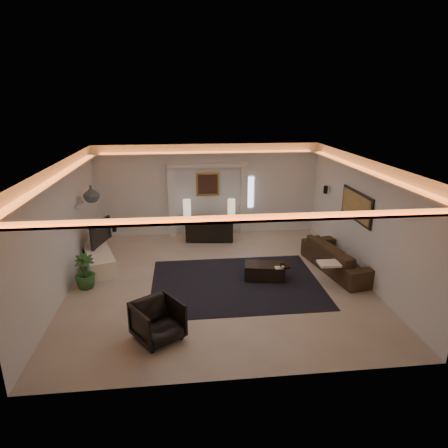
{
  "coord_description": "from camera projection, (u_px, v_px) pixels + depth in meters",
  "views": [
    {
      "loc": [
        -0.8,
        -8.48,
        4.24
      ],
      "look_at": [
        0.2,
        0.6,
        1.25
      ],
      "focal_mm": 30.95,
      "sensor_mm": 36.0,
      "label": 1
    }
  ],
  "objects": [
    {
      "name": "painting_frame",
      "position": [
        208.0,
        184.0,
        12.18
      ],
      "size": [
        0.74,
        0.04,
        0.74
      ],
      "primitive_type": "cube",
      "color": "tan",
      "rests_on": "wall_back"
    },
    {
      "name": "art_panel_gold",
      "position": [
        356.0,
        206.0,
        9.53
      ],
      "size": [
        0.02,
        1.5,
        0.62
      ],
      "primitive_type": "cube",
      "color": "tan",
      "rests_on": "wall_right"
    },
    {
      "name": "wall_sconce",
      "position": [
        326.0,
        190.0,
        11.32
      ],
      "size": [
        0.12,
        0.12,
        0.22
      ],
      "primitive_type": "cylinder",
      "color": "black",
      "rests_on": "wall_right"
    },
    {
      "name": "console",
      "position": [
        210.0,
        229.0,
        11.9
      ],
      "size": [
        1.49,
        0.61,
        0.72
      ],
      "primitive_type": "cube",
      "rotation": [
        0.0,
        0.0,
        -0.11
      ],
      "color": "black",
      "rests_on": "ground"
    },
    {
      "name": "armchair",
      "position": [
        158.0,
        321.0,
        7.03
      ],
      "size": [
        1.11,
        1.12,
        0.74
      ],
      "primitive_type": "imported",
      "rotation": [
        0.0,
        0.0,
        0.58
      ],
      "color": "black",
      "rests_on": "ground"
    },
    {
      "name": "throw_pillow",
      "position": [
        313.0,
        239.0,
        10.61
      ],
      "size": [
        0.11,
        0.36,
        0.36
      ],
      "primitive_type": "cube",
      "rotation": [
        0.0,
        0.0,
        0.01
      ],
      "color": "tan",
      "rests_on": "sofa"
    },
    {
      "name": "plant",
      "position": [
        85.0,
        272.0,
        8.94
      ],
      "size": [
        0.61,
        0.61,
        0.82
      ],
      "primitive_type": "imported",
      "rotation": [
        0.0,
        0.0,
        0.43
      ],
      "color": "#2C5926",
      "rests_on": "ground"
    },
    {
      "name": "wall_back",
      "position": [
        208.0,
        190.0,
        12.27
      ],
      "size": [
        7.0,
        0.0,
        7.0
      ],
      "primitive_type": "plane",
      "rotation": [
        1.57,
        0.0,
        0.0
      ],
      "color": "silver",
      "rests_on": "ground"
    },
    {
      "name": "daylight_slit",
      "position": [
        250.0,
        192.0,
        12.43
      ],
      "size": [
        0.25,
        0.03,
        1.0
      ],
      "primitive_type": "cube",
      "color": "white",
      "rests_on": "wall_back"
    },
    {
      "name": "area_rug",
      "position": [
        236.0,
        283.0,
        9.27
      ],
      "size": [
        4.0,
        3.0,
        0.01
      ],
      "primitive_type": "cube",
      "color": "black",
      "rests_on": "ground"
    },
    {
      "name": "cove_soffit",
      "position": [
        218.0,
        174.0,
        8.6
      ],
      "size": [
        7.0,
        7.0,
        0.04
      ],
      "primitive_type": "cube",
      "color": "silver",
      "rests_on": "ceiling"
    },
    {
      "name": "wall_front",
      "position": [
        241.0,
        298.0,
        5.66
      ],
      "size": [
        7.0,
        0.0,
        7.0
      ],
      "primitive_type": "plane",
      "rotation": [
        -1.57,
        0.0,
        0.0
      ],
      "color": "silver",
      "rests_on": "ground"
    },
    {
      "name": "pilaster_left",
      "position": [
        172.0,
        203.0,
        12.17
      ],
      "size": [
        0.22,
        0.2,
        2.2
      ],
      "primitive_type": "cube",
      "color": "silver",
      "rests_on": "ground"
    },
    {
      "name": "lamp_right",
      "position": [
        231.0,
        205.0,
        11.9
      ],
      "size": [
        0.24,
        0.24,
        0.52
      ],
      "primitive_type": "cylinder",
      "rotation": [
        0.0,
        0.0,
        0.03
      ],
      "color": "#FAE2B1",
      "rests_on": "console"
    },
    {
      "name": "lamp_left",
      "position": [
        187.0,
        206.0,
        11.83
      ],
      "size": [
        0.29,
        0.29,
        0.53
      ],
      "primitive_type": "cylinder",
      "rotation": [
        0.0,
        0.0,
        -0.28
      ],
      "color": "beige",
      "rests_on": "console"
    },
    {
      "name": "alcove_header",
      "position": [
        208.0,
        166.0,
        11.93
      ],
      "size": [
        2.52,
        0.2,
        0.12
      ],
      "primitive_type": "cube",
      "color": "silver",
      "rests_on": "wall_back"
    },
    {
      "name": "floor",
      "position": [
        219.0,
        280.0,
        9.42
      ],
      "size": [
        7.0,
        7.0,
        0.0
      ],
      "primitive_type": "plane",
      "color": "#C1B0A1",
      "rests_on": "ground"
    },
    {
      "name": "wall_niche",
      "position": [
        79.0,
        204.0,
        9.87
      ],
      "size": [
        0.1,
        0.55,
        0.04
      ],
      "primitive_type": "cube",
      "color": "silver",
      "rests_on": "wall_left"
    },
    {
      "name": "figurine",
      "position": [
        114.0,
        225.0,
        11.45
      ],
      "size": [
        0.15,
        0.15,
        0.34
      ],
      "primitive_type": "cylinder",
      "rotation": [
        0.0,
        0.0,
        -0.16
      ],
      "color": "black",
      "rests_on": "media_ledge"
    },
    {
      "name": "sofa",
      "position": [
        340.0,
        257.0,
        9.88
      ],
      "size": [
        2.54,
        1.36,
        0.7
      ],
      "primitive_type": "imported",
      "rotation": [
        0.0,
        0.0,
        1.75
      ],
      "color": "#472814",
      "rests_on": "ground"
    },
    {
      "name": "throw_blanket",
      "position": [
        329.0,
        264.0,
        9.03
      ],
      "size": [
        0.5,
        0.41,
        0.05
      ],
      "primitive_type": "cube",
      "rotation": [
        0.0,
        0.0,
        -0.02
      ],
      "color": "silver",
      "rests_on": "sofa"
    },
    {
      "name": "bowl",
      "position": [
        286.0,
        266.0,
        9.18
      ],
      "size": [
        0.29,
        0.29,
        0.07
      ],
      "primitive_type": "imported",
      "rotation": [
        0.0,
        0.0,
        -0.01
      ],
      "color": "black",
      "rests_on": "coffee_table"
    },
    {
      "name": "wall_left",
      "position": [
        62.0,
        229.0,
        8.6
      ],
      "size": [
        0.0,
        7.0,
        7.0
      ],
      "primitive_type": "plane",
      "rotation": [
        1.57,
        0.0,
        1.57
      ],
      "color": "silver",
      "rests_on": "ground"
    },
    {
      "name": "magazine",
      "position": [
        280.0,
        267.0,
        9.17
      ],
      "size": [
        0.22,
        0.16,
        0.03
      ],
      "primitive_type": "cube",
      "rotation": [
        0.0,
        0.0,
        -0.02
      ],
      "color": "silver",
      "rests_on": "coffee_table"
    },
    {
      "name": "wall_right",
      "position": [
        362.0,
        219.0,
        9.33
      ],
      "size": [
        0.0,
        7.0,
        7.0
      ],
      "primitive_type": "plane",
      "rotation": [
        1.57,
        0.0,
        -1.57
      ],
      "color": "silver",
      "rests_on": "ground"
    },
    {
      "name": "coffee_table",
      "position": [
        265.0,
        271.0,
        9.45
      ],
      "size": [
        1.05,
        0.7,
        0.36
      ],
      "primitive_type": "cube",
      "rotation": [
        0.0,
        0.0,
        -0.18
      ],
      "color": "black",
      "rests_on": "ground"
    },
    {
      "name": "media_ledge",
      "position": [
        97.0,
        255.0,
        10.38
      ],
      "size": [
        1.38,
        2.52,
        0.46
      ],
      "primitive_type": "cube",
      "rotation": [
        0.0,
        0.0,
        0.33
      ],
      "color": "white",
      "rests_on": "ground"
    },
    {
      "name": "pilaster_right",
      "position": [
        244.0,
        201.0,
        12.41
      ],
      "size": [
        0.22,
        0.2,
        2.2
      ],
      "primitive_type": "cube",
      "color": "silver",
      "rests_on": "ground"
    },
    {
      "name": "tv",
      "position": [
        97.0,
        232.0,
        10.44
      ],
      "size": [
        1.13,
        0.43,
        0.65
      ],
      "primitive_type": "imported",
      "rotation": [
        0.0,
        0.0,
        1.31
      ],
      "color": "black",
      "rests_on": "media_ledge"
    },
    {
      "name": "art_panel_frame",
      "position": [
        357.0,
        206.0,
        9.53
      ],
      "size": [
        0.04,
        1.64,
        0.74
      ],
      "primitive_type": "cube",
      "color": "black",
      "rests_on": "wall_right"
    },
    {
      "name": "ceiling",
      "position": [
        218.0,
        162.0,
        8.52
      ],
      "size": [
        7.0,
        7.0,
        0.0
      ],
      "primitive_type": "plane",
      "rotation": [
        3.14,
        0.0,
        0.0
      ],
      "color": "white",
      "rests_on": "ground"
    },
    {
      "name": "ginger_jar",
      "position": [
        91.0,
        194.0,
        9.96
      ],
      "size": [
        0.51,
        0.51,
        0.43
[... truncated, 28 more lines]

